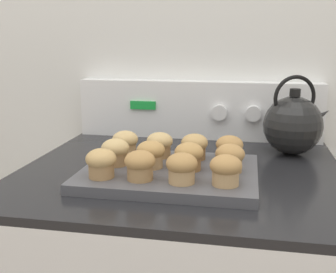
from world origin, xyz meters
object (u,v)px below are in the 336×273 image
at_px(muffin_r0_c2, 182,167).
at_px(muffin_r1_c3, 230,158).
at_px(muffin_r0_c3, 226,169).
at_px(muffin_r0_c1, 140,165).
at_px(muffin_r2_c0, 125,143).
at_px(muffin_r1_c0, 115,151).
at_px(muffin_r2_c2, 194,146).
at_px(muffin_r1_c2, 189,156).
at_px(muffin_r2_c1, 160,144).
at_px(muffin_r0_c0, 101,163).
at_px(muffin_r1_c1, 151,154).
at_px(tea_kettle, 293,124).
at_px(muffin_pan, 170,173).
at_px(muffin_r2_c3, 229,148).

relative_size(muffin_r0_c2, muffin_r1_c3, 1.00).
height_order(muffin_r0_c2, muffin_r0_c3, same).
distance_m(muffin_r0_c1, muffin_r2_c0, 0.19).
relative_size(muffin_r1_c0, muffin_r2_c2, 1.00).
distance_m(muffin_r0_c1, muffin_r0_c2, 0.09).
bearing_deg(muffin_r2_c2, muffin_r1_c0, -153.93).
xyz_separation_m(muffin_r1_c2, muffin_r2_c1, (-0.08, 0.09, 0.00)).
height_order(muffin_r1_c0, muffin_r2_c2, same).
bearing_deg(muffin_r1_c3, muffin_r2_c0, 161.97).
distance_m(muffin_r0_c0, muffin_r2_c0, 0.17).
height_order(muffin_r0_c1, muffin_r1_c1, same).
bearing_deg(muffin_r0_c1, muffin_r1_c3, 26.28).
bearing_deg(muffin_r0_c0, muffin_r2_c0, 89.92).
xyz_separation_m(muffin_r0_c2, muffin_r2_c2, (0.00, 0.17, 0.00)).
xyz_separation_m(muffin_r0_c1, muffin_r1_c0, (-0.08, 0.09, 0.00)).
height_order(muffin_r0_c1, muffin_r0_c3, same).
bearing_deg(muffin_r1_c1, tea_kettle, 38.19).
xyz_separation_m(muffin_r0_c3, muffin_r2_c0, (-0.25, 0.17, 0.00)).
relative_size(muffin_r0_c0, tea_kettle, 0.30).
relative_size(muffin_r0_c1, tea_kettle, 0.30).
distance_m(muffin_pan, muffin_r0_c3, 0.16).
height_order(muffin_r2_c2, tea_kettle, tea_kettle).
distance_m(muffin_r1_c0, muffin_r1_c2, 0.17).
distance_m(muffin_pan, tea_kettle, 0.39).
xyz_separation_m(muffin_r1_c1, muffin_r2_c0, (-0.08, 0.09, 0.00)).
bearing_deg(muffin_r1_c2, muffin_r1_c1, 179.49).
bearing_deg(muffin_pan, muffin_r2_c2, 63.19).
bearing_deg(muffin_r1_c0, muffin_pan, -1.35).
xyz_separation_m(muffin_r0_c1, muffin_r1_c1, (0.00, 0.08, 0.00)).
relative_size(muffin_pan, muffin_r2_c3, 6.03).
relative_size(muffin_r0_c2, muffin_r1_c0, 1.00).
relative_size(muffin_r1_c2, muffin_r2_c0, 1.00).
bearing_deg(muffin_r2_c1, muffin_r0_c3, -45.22).
bearing_deg(muffin_r2_c3, muffin_r0_c1, -135.55).
relative_size(muffin_r0_c3, muffin_r2_c0, 1.00).
xyz_separation_m(muffin_pan, muffin_r0_c2, (0.04, -0.09, 0.04)).
xyz_separation_m(muffin_r1_c0, muffin_r2_c2, (0.17, 0.08, 0.00)).
bearing_deg(muffin_r0_c0, muffin_r0_c3, 0.47).
distance_m(muffin_pan, muffin_r2_c3, 0.16).
bearing_deg(muffin_r0_c3, muffin_r0_c1, -179.64).
bearing_deg(muffin_r0_c2, muffin_r1_c0, 151.62).
xyz_separation_m(muffin_r2_c1, muffin_r2_c2, (0.08, 0.00, 0.00)).
bearing_deg(tea_kettle, muffin_r2_c3, -132.39).
relative_size(muffin_r1_c0, muffin_r2_c0, 1.00).
xyz_separation_m(muffin_pan, muffin_r2_c3, (0.13, 0.08, 0.04)).
bearing_deg(muffin_r1_c3, tea_kettle, 58.93).
xyz_separation_m(muffin_r0_c2, muffin_r0_c3, (0.09, 0.00, 0.00)).
distance_m(muffin_r1_c0, tea_kettle, 0.48).
bearing_deg(muffin_r2_c3, muffin_r2_c1, 179.21).
relative_size(muffin_r1_c0, muffin_r1_c1, 1.00).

